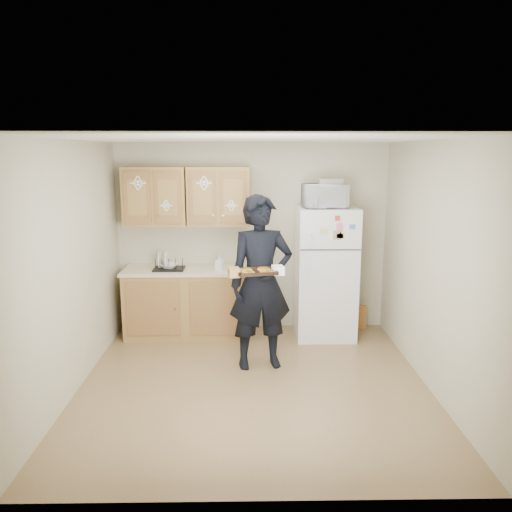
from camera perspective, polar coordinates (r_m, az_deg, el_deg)
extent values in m
plane|color=brown|center=(5.40, -0.28, -14.39)|extent=(3.60, 3.60, 0.00)
plane|color=silver|center=(4.85, -0.31, 13.20)|extent=(3.60, 3.60, 0.00)
cube|color=#B9B396|center=(6.74, -0.47, 2.11)|extent=(3.60, 0.04, 2.50)
cube|color=#B9B396|center=(3.25, 0.07, -8.54)|extent=(3.60, 0.04, 2.50)
cube|color=#B9B396|center=(5.27, -20.26, -1.34)|extent=(0.04, 3.60, 2.50)
cube|color=#B9B396|center=(5.31, 19.53, -1.20)|extent=(0.04, 3.60, 2.50)
cube|color=white|center=(6.54, 7.93, -1.89)|extent=(0.75, 0.70, 1.70)
cube|color=brown|center=(6.67, -7.79, -5.36)|extent=(1.60, 0.60, 0.86)
cube|color=beige|center=(6.55, -7.90, -1.59)|extent=(1.64, 0.64, 0.04)
cube|color=brown|center=(6.59, -11.47, 6.70)|extent=(0.80, 0.33, 0.75)
cube|color=brown|center=(6.50, -4.29, 6.83)|extent=(0.80, 0.33, 0.75)
cube|color=gold|center=(7.05, 11.64, -6.85)|extent=(0.20, 0.07, 0.32)
imported|color=black|center=(5.50, 0.56, -3.10)|extent=(0.78, 0.59, 1.94)
cube|color=black|center=(5.17, 0.02, -1.85)|extent=(0.46, 0.37, 0.04)
cylinder|color=orange|center=(5.08, -0.87, -1.91)|extent=(0.14, 0.14, 0.02)
cylinder|color=orange|center=(5.12, 1.22, -1.80)|extent=(0.14, 0.14, 0.02)
cylinder|color=orange|center=(5.21, -1.16, -1.56)|extent=(0.14, 0.14, 0.02)
cylinder|color=orange|center=(5.25, 0.88, -1.46)|extent=(0.14, 0.14, 0.02)
imported|color=white|center=(6.32, 7.85, 6.82)|extent=(0.57, 0.42, 0.29)
cube|color=silver|center=(6.35, 8.46, 8.44)|extent=(0.30, 0.22, 0.06)
cube|color=black|center=(6.51, -9.92, -0.86)|extent=(0.39, 0.29, 0.16)
imported|color=silver|center=(6.51, -9.86, -1.13)|extent=(0.28, 0.28, 0.05)
imported|color=white|center=(6.39, -4.21, -0.72)|extent=(0.12, 0.12, 0.20)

